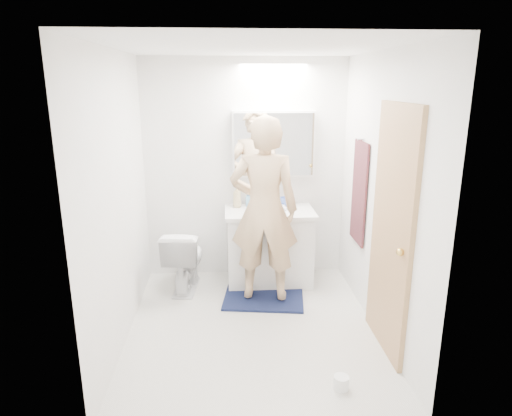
{
  "coord_description": "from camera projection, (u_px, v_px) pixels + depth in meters",
  "views": [
    {
      "loc": [
        -0.22,
        -3.64,
        2.15
      ],
      "look_at": [
        0.05,
        0.25,
        1.05
      ],
      "focal_mm": 31.68,
      "sensor_mm": 36.0,
      "label": 1
    }
  ],
  "objects": [
    {
      "name": "wall_front",
      "position": [
        265.0,
        254.0,
        2.56
      ],
      "size": [
        2.5,
        0.0,
        2.5
      ],
      "primitive_type": "plane",
      "rotation": [
        -1.57,
        0.0,
        0.0
      ],
      "color": "white",
      "rests_on": "floor"
    },
    {
      "name": "mirror_panel",
      "position": [
        274.0,
        145.0,
        4.76
      ],
      "size": [
        0.84,
        0.01,
        0.66
      ],
      "primitive_type": "cube",
      "color": "silver",
      "rests_on": "medicine_cabinet"
    },
    {
      "name": "toothbrush_cup",
      "position": [
        285.0,
        202.0,
        4.96
      ],
      "size": [
        0.14,
        0.14,
        0.1
      ],
      "primitive_type": "imported",
      "rotation": [
        0.0,
        0.0,
        -0.38
      ],
      "color": "#476BD5",
      "rests_on": "countertop"
    },
    {
      "name": "countertop",
      "position": [
        270.0,
        212.0,
        4.82
      ],
      "size": [
        0.95,
        0.58,
        0.04
      ],
      "primitive_type": "cube",
      "color": "white",
      "rests_on": "vanity_cabinet"
    },
    {
      "name": "towel_hook",
      "position": [
        361.0,
        139.0,
        4.25
      ],
      "size": [
        0.07,
        0.02,
        0.02
      ],
      "primitive_type": "cylinder",
      "rotation": [
        0.0,
        1.57,
        0.0
      ],
      "color": "silver",
      "rests_on": "wall_right"
    },
    {
      "name": "person",
      "position": [
        264.0,
        210.0,
        4.34
      ],
      "size": [
        0.71,
        0.52,
        1.81
      ],
      "primitive_type": "imported",
      "rotation": [
        0.0,
        0.0,
        3.0
      ],
      "color": "tan",
      "rests_on": "bath_rug"
    },
    {
      "name": "faucet",
      "position": [
        268.0,
        198.0,
        5.0
      ],
      "size": [
        0.02,
        0.02,
        0.16
      ],
      "primitive_type": "cylinder",
      "color": "silver",
      "rests_on": "countertop"
    },
    {
      "name": "ceiling",
      "position": [
        252.0,
        47.0,
        3.44
      ],
      "size": [
        2.5,
        2.5,
        0.0
      ],
      "primitive_type": "plane",
      "rotation": [
        3.14,
        0.0,
        0.0
      ],
      "color": "white",
      "rests_on": "floor"
    },
    {
      "name": "towel",
      "position": [
        359.0,
        193.0,
        4.39
      ],
      "size": [
        0.02,
        0.42,
        1.0
      ],
      "primitive_type": "cube",
      "color": "black",
      "rests_on": "wall_right"
    },
    {
      "name": "wall_left",
      "position": [
        118.0,
        201.0,
        3.69
      ],
      "size": [
        0.0,
        2.5,
        2.5
      ],
      "primitive_type": "plane",
      "rotation": [
        1.57,
        0.0,
        1.57
      ],
      "color": "white",
      "rests_on": "floor"
    },
    {
      "name": "wall_back",
      "position": [
        245.0,
        170.0,
        4.96
      ],
      "size": [
        2.5,
        0.0,
        2.5
      ],
      "primitive_type": "plane",
      "rotation": [
        1.57,
        0.0,
        0.0
      ],
      "color": "white",
      "rests_on": "floor"
    },
    {
      "name": "floor",
      "position": [
        252.0,
        327.0,
        4.09
      ],
      "size": [
        2.5,
        2.5,
        0.0
      ],
      "primitive_type": "plane",
      "color": "silver",
      "rests_on": "ground"
    },
    {
      "name": "wall_right",
      "position": [
        381.0,
        197.0,
        3.84
      ],
      "size": [
        0.0,
        2.5,
        2.5
      ],
      "primitive_type": "plane",
      "rotation": [
        1.57,
        0.0,
        -1.57
      ],
      "color": "white",
      "rests_on": "floor"
    },
    {
      "name": "bath_rug",
      "position": [
        264.0,
        298.0,
        4.6
      ],
      "size": [
        0.87,
        0.65,
        0.02
      ],
      "primitive_type": "cube",
      "rotation": [
        0.0,
        0.0,
        -0.14
      ],
      "color": "#13153B",
      "rests_on": "floor"
    },
    {
      "name": "toilet",
      "position": [
        185.0,
        259.0,
        4.77
      ],
      "size": [
        0.45,
        0.7,
        0.68
      ],
      "primitive_type": "imported",
      "rotation": [
        0.0,
        0.0,
        3.03
      ],
      "color": "white",
      "rests_on": "floor"
    },
    {
      "name": "medicine_cabinet",
      "position": [
        273.0,
        144.0,
        4.83
      ],
      "size": [
        0.88,
        0.14,
        0.7
      ],
      "primitive_type": "cube",
      "color": "white",
      "rests_on": "wall_back"
    },
    {
      "name": "vanity_cabinet",
      "position": [
        269.0,
        248.0,
        4.93
      ],
      "size": [
        0.9,
        0.55,
        0.78
      ],
      "primitive_type": "cube",
      "color": "silver",
      "rests_on": "floor"
    },
    {
      "name": "sink_basin",
      "position": [
        269.0,
        208.0,
        4.84
      ],
      "size": [
        0.36,
        0.36,
        0.03
      ],
      "primitive_type": "cylinder",
      "color": "white",
      "rests_on": "countertop"
    },
    {
      "name": "soap_bottle_b",
      "position": [
        250.0,
        198.0,
        4.95
      ],
      "size": [
        0.1,
        0.11,
        0.18
      ],
      "primitive_type": "imported",
      "rotation": [
        0.0,
        0.0,
        -0.35
      ],
      "color": "#62A3D4",
      "rests_on": "countertop"
    },
    {
      "name": "toilet_paper_roll",
      "position": [
        341.0,
        383.0,
        3.26
      ],
      "size": [
        0.11,
        0.11,
        0.1
      ],
      "primitive_type": "cylinder",
      "color": "white",
      "rests_on": "floor"
    },
    {
      "name": "door_knob",
      "position": [
        400.0,
        252.0,
        3.28
      ],
      "size": [
        0.06,
        0.06,
        0.06
      ],
      "primitive_type": "sphere",
      "color": "gold",
      "rests_on": "door"
    },
    {
      "name": "door",
      "position": [
        391.0,
        232.0,
        3.55
      ],
      "size": [
        0.04,
        0.8,
        2.0
      ],
      "primitive_type": "cube",
      "color": "tan",
      "rests_on": "wall_right"
    },
    {
      "name": "soap_bottle_a",
      "position": [
        237.0,
        196.0,
        4.9
      ],
      "size": [
        0.13,
        0.13,
        0.24
      ],
      "primitive_type": "imported",
      "rotation": [
        0.0,
        0.0,
        0.77
      ],
      "color": "tan",
      "rests_on": "countertop"
    }
  ]
}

